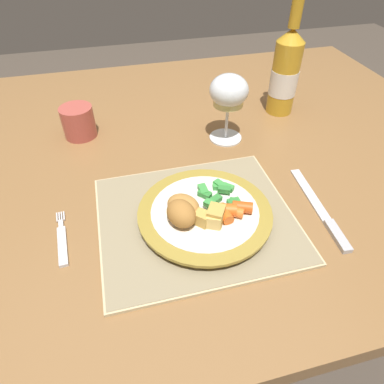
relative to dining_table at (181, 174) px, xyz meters
name	(u,v)px	position (x,y,z in m)	size (l,w,h in m)	color
ground_plane	(185,313)	(0.00, 0.00, -0.66)	(6.00, 6.00, 0.00)	#4C4238
dining_table	(181,174)	(0.00, 0.00, 0.00)	(1.40, 1.02, 0.74)	olive
placemat	(196,218)	(-0.02, -0.23, 0.08)	(0.34, 0.30, 0.01)	#CCB789
dinner_plate	(205,214)	(-0.01, -0.24, 0.10)	(0.23, 0.23, 0.02)	white
breaded_croquettes	(182,210)	(-0.05, -0.24, 0.12)	(0.07, 0.09, 0.04)	#B77F3D
green_beans_pile	(218,194)	(0.02, -0.21, 0.11)	(0.07, 0.09, 0.02)	green
glazed_carrots	(230,210)	(0.03, -0.26, 0.11)	(0.07, 0.05, 0.02)	orange
fork	(62,241)	(-0.25, -0.23, 0.08)	(0.02, 0.12, 0.01)	silver
table_knife	(323,213)	(0.20, -0.28, 0.08)	(0.03, 0.22, 0.01)	silver
wine_glass	(229,94)	(0.11, 0.01, 0.19)	(0.08, 0.08, 0.15)	silver
bottle	(285,72)	(0.29, 0.10, 0.18)	(0.07, 0.07, 0.29)	gold
roast_potatoes	(211,218)	(-0.01, -0.27, 0.12)	(0.05, 0.04, 0.03)	gold
drinking_cup	(78,121)	(-0.22, 0.11, 0.12)	(0.07, 0.07, 0.07)	#B24C42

